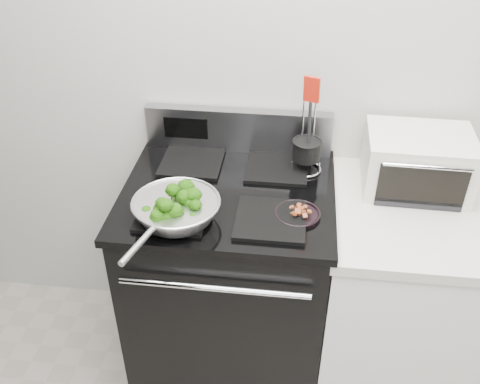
# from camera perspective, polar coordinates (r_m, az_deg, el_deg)

# --- Properties ---
(back_wall) EXTENTS (4.00, 0.02, 2.70)m
(back_wall) POSITION_cam_1_polar(r_m,az_deg,el_deg) (2.09, 8.37, 14.05)
(back_wall) COLOR #BBB9B1
(back_wall) RESTS_ON ground
(gas_range) EXTENTS (0.79, 0.69, 1.13)m
(gas_range) POSITION_cam_1_polar(r_m,az_deg,el_deg) (2.28, -1.10, -9.35)
(gas_range) COLOR black
(gas_range) RESTS_ON floor
(counter) EXTENTS (0.62, 0.68, 0.92)m
(counter) POSITION_cam_1_polar(r_m,az_deg,el_deg) (2.33, 16.16, -10.93)
(counter) COLOR white
(counter) RESTS_ON floor
(skillet) EXTENTS (0.31, 0.47, 0.07)m
(skillet) POSITION_cam_1_polar(r_m,az_deg,el_deg) (1.82, -6.85, -1.73)
(skillet) COLOR silver
(skillet) RESTS_ON gas_range
(broccoli_pile) EXTENTS (0.24, 0.24, 0.08)m
(broccoli_pile) POSITION_cam_1_polar(r_m,az_deg,el_deg) (1.81, -6.84, -1.23)
(broccoli_pile) COLOR black
(broccoli_pile) RESTS_ON skillet
(bacon_plate) EXTENTS (0.16, 0.16, 0.04)m
(bacon_plate) POSITION_cam_1_polar(r_m,az_deg,el_deg) (1.86, 6.17, -2.09)
(bacon_plate) COLOR black
(bacon_plate) RESTS_ON gas_range
(utensil_holder) EXTENTS (0.13, 0.13, 0.39)m
(utensil_holder) POSITION_cam_1_polar(r_m,az_deg,el_deg) (2.08, 7.07, 3.96)
(utensil_holder) COLOR silver
(utensil_holder) RESTS_ON gas_range
(toaster_oven) EXTENTS (0.39, 0.30, 0.22)m
(toaster_oven) POSITION_cam_1_polar(r_m,az_deg,el_deg) (2.11, 18.37, 3.06)
(toaster_oven) COLOR silver
(toaster_oven) RESTS_ON counter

